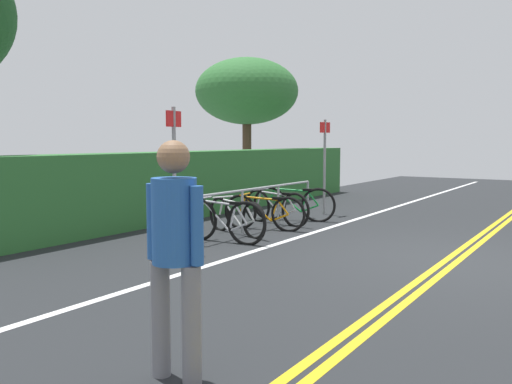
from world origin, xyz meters
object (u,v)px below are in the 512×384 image
Objects in this scene: bicycle_0 at (222,221)px; bicycle_4 at (294,204)px; tree_mid at (247,92)px; bike_rack at (261,199)px; bicycle_1 at (236,217)px; sign_post_far at (325,158)px; pedestrian at (175,244)px; bicycle_2 at (264,212)px; sign_post_near at (174,166)px; bicycle_3 at (276,207)px.

bicycle_4 is (2.84, 0.19, -0.00)m from bicycle_0.
bike_rack is at bearing -143.61° from tree_mid.
sign_post_far is at bearing -3.04° from bicycle_1.
bicycle_1 is 6.11m from pedestrian.
sign_post_far reaches higher than bicycle_2.
sign_post_far reaches higher than bicycle_4.
bike_rack is 0.89× the size of tree_mid.
bicycle_4 is at bearing 3.85° from bicycle_0.
sign_post_near is at bearing -179.34° from bicycle_2.
bicycle_4 is (1.37, 0.11, 0.03)m from bicycle_2.
sign_post_far reaches higher than bicycle_1.
sign_post_near is (-1.13, 0.05, 0.98)m from bicycle_0.
sign_post_near is 9.77m from tree_mid.
tree_mid is (11.80, 7.40, 2.31)m from pedestrian.
sign_post_far is (2.59, -0.09, 0.73)m from bike_rack.
sign_post_far is 5.86m from tree_mid.
bicycle_0 is at bearing -174.14° from bike_rack.
bicycle_2 is at bearing 26.91° from pedestrian.
sign_post_far is at bearing -6.17° from bicycle_4.
bicycle_4 is 6.89m from tree_mid.
bicycle_4 is at bearing 173.83° from sign_post_far.
bicycle_3 is (0.73, 0.17, 0.01)m from bicycle_2.
sign_post_far is at bearing -126.65° from tree_mid.
bicycle_4 is at bearing -1.22° from bicycle_1.
sign_post_near is (-2.60, -0.10, 0.74)m from bike_rack.
bicycle_2 is at bearing -166.61° from bicycle_3.
tree_mid is at bearing 39.37° from bicycle_3.
bike_rack is 2.34× the size of bicycle_1.
bicycle_0 reaches higher than bicycle_1.
bicycle_1 is 8.41m from tree_mid.
bicycle_0 is 4.17m from sign_post_far.
bicycle_4 is 0.81× the size of sign_post_far.
bike_rack is 0.27m from bicycle_2.
bicycle_0 reaches higher than bicycle_4.
sign_post_far is at bearing -6.10° from bicycle_3.
bicycle_4 is at bearing 23.10° from pedestrian.
sign_post_near is 0.51× the size of tree_mid.
bicycle_3 is at bearing 3.50° from sign_post_near.
bicycle_0 is at bearing -173.30° from bicycle_3.
bike_rack is 0.78m from bicycle_3.
bike_rack is at bearing -171.62° from bicycle_3.
bicycle_1 is at bearing 178.78° from bicycle_4.
bicycle_3 is at bearing 0.89° from bicycle_1.
tree_mid is at bearing 53.35° from sign_post_far.
pedestrian is 9.02m from sign_post_far.
pedestrian is 0.39× the size of tree_mid.
bicycle_2 is at bearing 3.30° from bicycle_0.
tree_mid is (4.51, 4.30, 2.95)m from bicycle_4.
sign_post_far is at bearing 19.29° from pedestrian.
tree_mid is at bearing 31.40° from bicycle_0.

